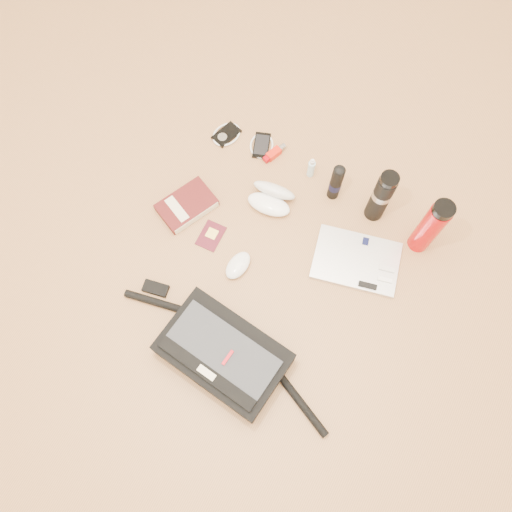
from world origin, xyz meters
The scene contains 14 objects.
ground centered at (0.00, 0.00, 0.00)m, with size 4.00×4.00×0.00m, color #A37144.
messenger_bag centered at (0.03, -0.31, 0.05)m, with size 0.83×0.29×0.11m.
laptop centered at (0.29, 0.21, 0.01)m, with size 0.34×0.27×0.03m.
book centered at (-0.36, 0.11, 0.02)m, with size 0.21×0.24×0.04m.
passport centered at (-0.23, 0.05, 0.00)m, with size 0.08×0.11×0.01m.
mouse centered at (-0.08, -0.01, 0.02)m, with size 0.08×0.12×0.04m.
sunglasses_case centered at (-0.10, 0.28, 0.03)m, with size 0.18×0.15×0.10m.
ipod centered at (-0.39, 0.46, 0.01)m, with size 0.12×0.12×0.01m.
phone centered at (-0.24, 0.48, 0.01)m, with size 0.12×0.13×0.01m.
inhaler centered at (-0.18, 0.47, 0.01)m, with size 0.06×0.11×0.03m.
spray_bottle centered at (-0.02, 0.46, 0.05)m, with size 0.04×0.04×0.10m.
aerosol_can centered at (0.09, 0.42, 0.09)m, with size 0.05×0.05×0.19m.
thermos_black centered at (0.26, 0.42, 0.13)m, with size 0.08×0.08×0.26m.
thermos_red centered at (0.46, 0.39, 0.14)m, with size 0.09×0.09×0.29m.
Camera 1 is at (0.26, -0.51, 1.69)m, focal length 35.00 mm.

